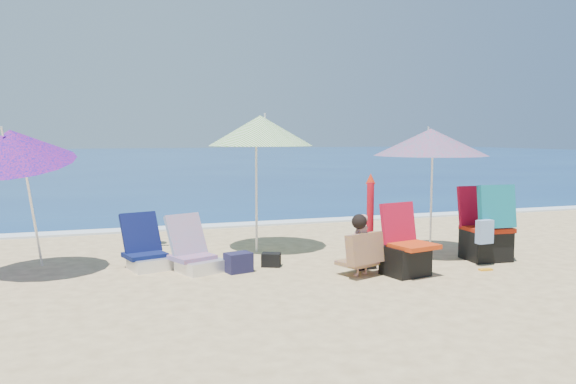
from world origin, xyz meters
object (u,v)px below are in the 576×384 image
object	(u,v)px
umbrella_turquoise	(431,142)
chair_navy	(147,254)
umbrella_striped	(260,131)
camp_chair_right	(487,233)
umbrella_blue	(13,147)
furled_umbrella	(370,216)
camp_chair_left	(405,254)
person_center	(362,246)
chair_rainbow	(195,256)

from	to	relation	value
umbrella_turquoise	chair_navy	world-z (taller)	umbrella_turquoise
umbrella_striped	camp_chair_right	xyz separation A→B (m)	(3.05, -1.78, -1.55)
umbrella_striped	chair_navy	bearing A→B (deg)	-160.81
umbrella_striped	umbrella_blue	distance (m)	3.64
chair_navy	furled_umbrella	bearing A→B (deg)	-16.68
umbrella_striped	camp_chair_right	distance (m)	3.86
umbrella_turquoise	umbrella_blue	xyz separation A→B (m)	(-5.99, 0.56, -0.04)
umbrella_turquoise	umbrella_blue	size ratio (longest dim) A/B	1.09
chair_navy	camp_chair_left	distance (m)	3.63
umbrella_blue	furled_umbrella	size ratio (longest dim) A/B	1.58
umbrella_turquoise	person_center	size ratio (longest dim) A/B	2.73
umbrella_blue	person_center	xyz separation A→B (m)	(4.39, -1.44, -1.34)
umbrella_blue	person_center	distance (m)	4.81
umbrella_striped	chair_rainbow	distance (m)	2.40
furled_umbrella	chair_navy	bearing A→B (deg)	163.32
furled_umbrella	camp_chair_right	world-z (taller)	furled_umbrella
camp_chair_left	furled_umbrella	bearing A→B (deg)	108.89
camp_chair_left	camp_chair_right	xyz separation A→B (m)	(1.65, 0.43, 0.13)
chair_navy	chair_rainbow	distance (m)	0.73
chair_rainbow	chair_navy	bearing A→B (deg)	148.30
furled_umbrella	chair_navy	size ratio (longest dim) A/B	1.60
umbrella_blue	camp_chair_left	xyz separation A→B (m)	(4.98, -1.57, -1.46)
umbrella_blue	chair_rainbow	size ratio (longest dim) A/B	2.40
camp_chair_left	chair_rainbow	bearing A→B (deg)	156.32
camp_chair_left	umbrella_turquoise	bearing A→B (deg)	45.21
umbrella_turquoise	camp_chair_left	world-z (taller)	umbrella_turquoise
umbrella_blue	umbrella_turquoise	bearing A→B (deg)	-5.31
umbrella_striped	umbrella_blue	world-z (taller)	umbrella_striped
umbrella_turquoise	chair_rainbow	xyz separation A→B (m)	(-3.67, 0.15, -1.58)
furled_umbrella	person_center	xyz separation A→B (m)	(-0.38, -0.50, -0.33)
chair_rainbow	umbrella_blue	bearing A→B (deg)	170.05
chair_rainbow	camp_chair_left	bearing A→B (deg)	-23.68
umbrella_blue	chair_navy	bearing A→B (deg)	-0.74
furled_umbrella	camp_chair_right	distance (m)	1.90
umbrella_turquoise	chair_navy	size ratio (longest dim) A/B	2.73
umbrella_turquoise	person_center	xyz separation A→B (m)	(-1.60, -0.89, -1.38)
chair_navy	camp_chair_left	bearing A→B (deg)	-25.29
umbrella_striped	person_center	size ratio (longest dim) A/B	2.66
person_center	umbrella_turquoise	bearing A→B (deg)	28.95
person_center	chair_navy	bearing A→B (deg)	152.17
umbrella_turquoise	furled_umbrella	size ratio (longest dim) A/B	1.71
camp_chair_right	person_center	world-z (taller)	camp_chair_right
umbrella_striped	furled_umbrella	bearing A→B (deg)	-52.92
camp_chair_right	person_center	bearing A→B (deg)	-172.48
umbrella_striped	chair_rainbow	size ratio (longest dim) A/B	2.53
camp_chair_left	camp_chair_right	world-z (taller)	camp_chair_right
chair_navy	umbrella_blue	bearing A→B (deg)	179.26
umbrella_striped	umbrella_blue	xyz separation A→B (m)	(-3.57, -0.63, -0.22)
chair_rainbow	camp_chair_left	size ratio (longest dim) A/B	0.91
person_center	chair_rainbow	bearing A→B (deg)	153.40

